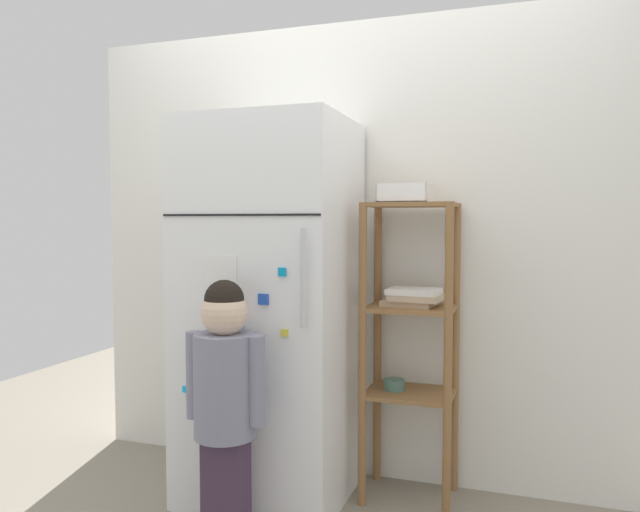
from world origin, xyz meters
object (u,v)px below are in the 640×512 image
at_px(refrigerator, 271,309).
at_px(pantry_shelf_unit, 410,324).
at_px(fruit_bin, 402,195).
at_px(child_standing, 225,385).

distance_m(refrigerator, pantry_shelf_unit, 0.63).
bearing_deg(fruit_bin, refrigerator, -165.62).
bearing_deg(pantry_shelf_unit, child_standing, -134.78).
bearing_deg(child_standing, refrigerator, 90.66).
distance_m(child_standing, pantry_shelf_unit, 0.86).
bearing_deg(pantry_shelf_unit, refrigerator, -165.52).
bearing_deg(refrigerator, fruit_bin, 14.38).
distance_m(refrigerator, fruit_bin, 0.77).
distance_m(refrigerator, child_standing, 0.50).
height_order(child_standing, pantry_shelf_unit, pantry_shelf_unit).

